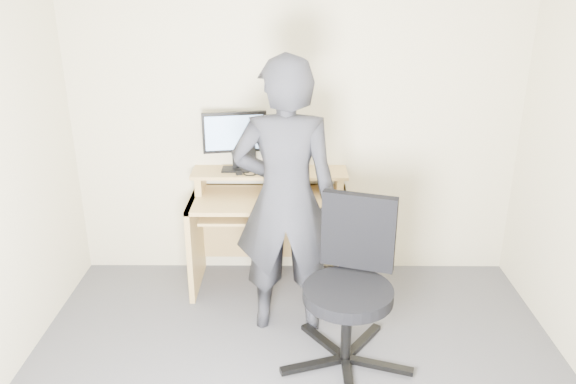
{
  "coord_description": "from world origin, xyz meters",
  "views": [
    {
      "loc": [
        -0.03,
        -2.5,
        2.33
      ],
      "look_at": [
        -0.05,
        1.05,
        0.95
      ],
      "focal_mm": 35.0,
      "sensor_mm": 36.0,
      "label": 1
    }
  ],
  "objects_px": {
    "desk": "(270,218)",
    "office_chair": "(351,279)",
    "person": "(285,199)",
    "monitor": "(235,136)"
  },
  "relations": [
    {
      "from": "desk",
      "to": "office_chair",
      "type": "relative_size",
      "value": 1.14
    },
    {
      "from": "office_chair",
      "to": "desk",
      "type": "bearing_deg",
      "value": 136.4
    },
    {
      "from": "person",
      "to": "office_chair",
      "type": "bearing_deg",
      "value": 138.4
    },
    {
      "from": "desk",
      "to": "office_chair",
      "type": "bearing_deg",
      "value": -61.61
    },
    {
      "from": "desk",
      "to": "person",
      "type": "distance_m",
      "value": 0.75
    },
    {
      "from": "desk",
      "to": "person",
      "type": "relative_size",
      "value": 0.63
    },
    {
      "from": "desk",
      "to": "monitor",
      "type": "xyz_separation_m",
      "value": [
        -0.26,
        0.08,
        0.64
      ]
    },
    {
      "from": "monitor",
      "to": "person",
      "type": "distance_m",
      "value": 0.84
    },
    {
      "from": "desk",
      "to": "person",
      "type": "height_order",
      "value": "person"
    },
    {
      "from": "monitor",
      "to": "person",
      "type": "height_order",
      "value": "person"
    }
  ]
}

